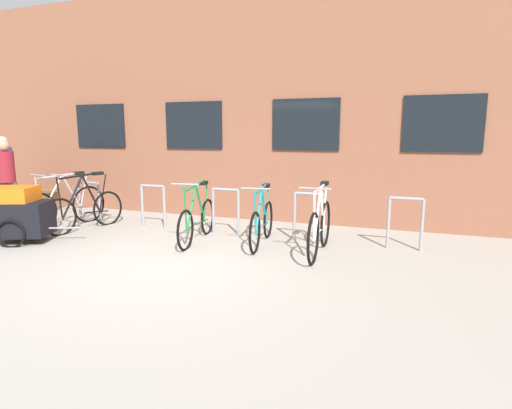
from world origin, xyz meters
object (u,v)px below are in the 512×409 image
Objects in this scene: bicycle_green at (197,219)px; backpack at (37,210)px; person_browsing at (5,171)px; wooden_bench at (30,195)px; bicycle_teal at (262,222)px; bike_trailer at (19,213)px; bicycle_black at (85,209)px; bicycle_white at (320,227)px; bicycle_silver at (65,206)px; person_by_bench at (7,175)px.

bicycle_green is 3.86× the size of backpack.
wooden_bench is at bearing 108.75° from person_browsing.
bicycle_teal is 0.95× the size of person_browsing.
bike_trailer is 2.57m from person_browsing.
bicycle_teal is at bearing 2.28° from bicycle_black.
bike_trailer is at bearing -168.18° from bicycle_white.
backpack is (0.91, -0.12, -0.77)m from person_browsing.
wooden_bench is 1.51m from backpack.
bicycle_silver is 0.97m from backpack.
person_by_bench is at bearing -60.24° from wooden_bench.
bicycle_black is at bearing -9.52° from person_browsing.
bicycle_silver is at bearing -9.78° from person_browsing.
person_by_bench is at bearing 177.84° from bicycle_white.
bicycle_teal is at bearing 17.80° from bike_trailer.
bicycle_black is at bearing -23.50° from backpack.
person_browsing is (-1.85, 0.32, 0.58)m from bicycle_silver.
person_by_bench reaches higher than bicycle_green.
bicycle_green is at bearing -171.11° from bicycle_teal.
backpack is (-1.12, 1.36, -0.26)m from bike_trailer.
person_browsing is (-4.75, 0.44, 0.62)m from bicycle_green.
bike_trailer is 2.16m from person_by_bench.
bicycle_green is 0.98× the size of bicycle_white.
backpack is (-1.49, 0.28, -0.17)m from bicycle_black.
bicycle_white is 6.84m from person_browsing.
person_browsing is at bearing 143.40° from person_by_bench.
bicycle_green is 1.04× the size of bicycle_teal.
bicycle_white is 7.19m from wooden_bench.
person_by_bench is (-1.52, 0.08, 0.53)m from bicycle_silver.
bicycle_black is 0.98× the size of person_browsing.
person_by_bench is (-6.48, 0.24, 0.53)m from bicycle_white.
person_browsing is (-5.82, 0.27, 0.62)m from bicycle_teal.
bicycle_green reaches higher than bicycle_teal.
backpack is (-3.83, 0.31, -0.15)m from bicycle_green.
bicycle_black reaches higher than bicycle_silver.
bicycle_white is 4.87m from bike_trailer.
bicycle_white reaches higher than bicycle_silver.
bicycle_black is 2.94m from wooden_bench.
bicycle_black is 1.15m from bike_trailer.
person_by_bench reaches higher than bicycle_silver.
bike_trailer is at bearing -44.77° from wooden_bench.
bicycle_teal is at bearing 8.89° from bicycle_green.
person_by_bench reaches higher than bicycle_black.
bicycle_black is at bearing -8.63° from bicycle_silver.
bicycle_silver is 1.18m from bike_trailer.
backpack is at bearing 129.41° from bike_trailer.
bicycle_white is 1.17× the size of wooden_bench.
bicycle_green is at bearing -13.87° from wooden_bench.
bicycle_teal is 3.71× the size of backpack.
person_by_bench is (0.60, -1.04, 0.58)m from wooden_bench.
person_browsing reaches higher than bicycle_white.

